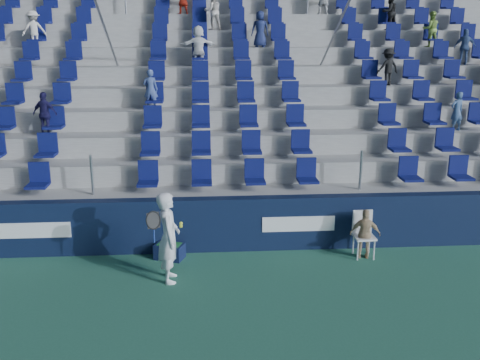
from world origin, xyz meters
name	(u,v)px	position (x,y,z in m)	size (l,w,h in m)	color
ground	(240,324)	(0.00, 0.00, 0.00)	(70.00, 70.00, 0.00)	#2C674E
sponsor_wall	(230,224)	(0.00, 3.15, 0.60)	(24.00, 0.32, 1.20)	#0E1834
grandstand	(221,118)	(0.00, 8.24, 2.14)	(24.00, 8.17, 6.63)	#A8A8A3
tennis_player	(169,237)	(-1.24, 1.71, 0.90)	(0.69, 0.68, 1.79)	silver
line_judge_chair	(363,230)	(2.84, 2.65, 0.56)	(0.45, 0.46, 0.99)	white
line_judge	(365,234)	(2.84, 2.50, 0.54)	(0.64, 0.27, 1.09)	tan
ball_bin	(170,250)	(-1.31, 2.75, 0.18)	(0.69, 0.57, 0.33)	#0F1839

